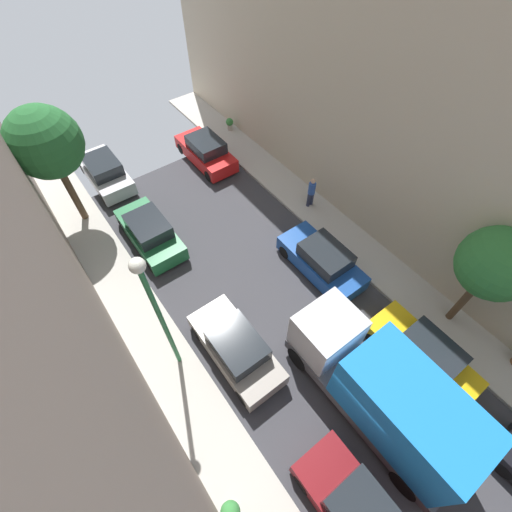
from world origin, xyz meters
TOP-DOWN VIEW (x-y plane):
  - ground at (0.00, 0.00)m, footprint 32.00×32.00m
  - sidewalk_left at (-5.00, 0.00)m, footprint 2.00×44.00m
  - sidewalk_right at (5.00, 0.00)m, footprint 2.00×44.00m
  - parked_car_left_3 at (-2.70, 3.97)m, footprint 1.78×4.20m
  - parked_car_left_4 at (-2.70, 11.15)m, footprint 1.78×4.20m
  - parked_car_left_5 at (-2.70, 16.59)m, footprint 1.78×4.20m
  - parked_car_right_2 at (2.70, -0.38)m, footprint 1.78×4.20m
  - parked_car_right_3 at (2.70, 5.06)m, footprint 1.78×4.20m
  - parked_car_right_4 at (2.70, 14.86)m, footprint 1.78×4.20m
  - delivery_truck at (0.00, -0.44)m, footprint 2.26×6.60m
  - pedestrian at (5.03, 8.43)m, footprint 0.40×0.36m
  - street_tree_0 at (-4.76, 14.59)m, footprint 3.05×3.05m
  - street_tree_1 at (5.29, 0.05)m, footprint 2.57×2.57m
  - potted_plant_2 at (5.50, 16.58)m, footprint 0.47×0.47m
  - potted_plant_3 at (-5.69, -0.05)m, footprint 0.59×0.59m
  - lamp_post at (-4.60, 5.10)m, footprint 0.44×0.44m

SIDE VIEW (x-z plane):
  - ground at x=0.00m, z-range 0.00..0.00m
  - sidewalk_left at x=-5.00m, z-range 0.00..0.15m
  - sidewalk_right at x=5.00m, z-range 0.00..0.15m
  - potted_plant_2 at x=5.50m, z-range 0.20..0.96m
  - potted_plant_3 at x=-5.69m, z-range 0.19..1.08m
  - parked_car_left_3 at x=-2.70m, z-range -0.06..1.50m
  - parked_car_left_4 at x=-2.70m, z-range -0.06..1.50m
  - parked_car_left_5 at x=-2.70m, z-range -0.06..1.50m
  - parked_car_right_2 at x=2.70m, z-range -0.06..1.50m
  - parked_car_right_3 at x=2.70m, z-range -0.06..1.50m
  - parked_car_right_4 at x=2.70m, z-range -0.06..1.50m
  - pedestrian at x=5.03m, z-range 0.21..1.93m
  - delivery_truck at x=0.00m, z-range 0.10..3.48m
  - street_tree_1 at x=5.29m, z-range 1.34..6.36m
  - lamp_post at x=-4.60m, z-range 1.08..7.48m
  - street_tree_0 at x=-4.76m, z-range 1.57..7.53m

